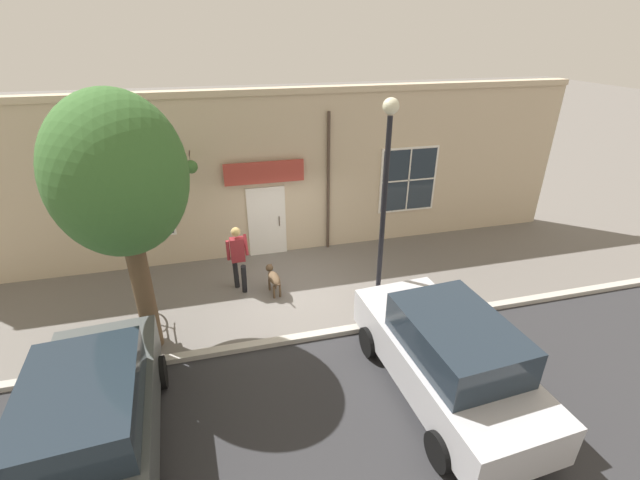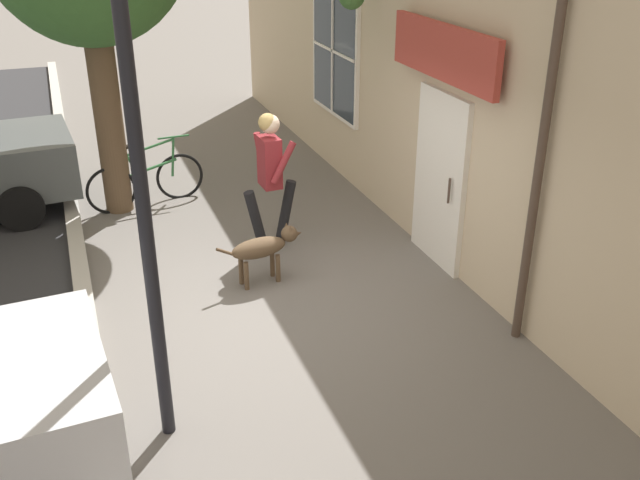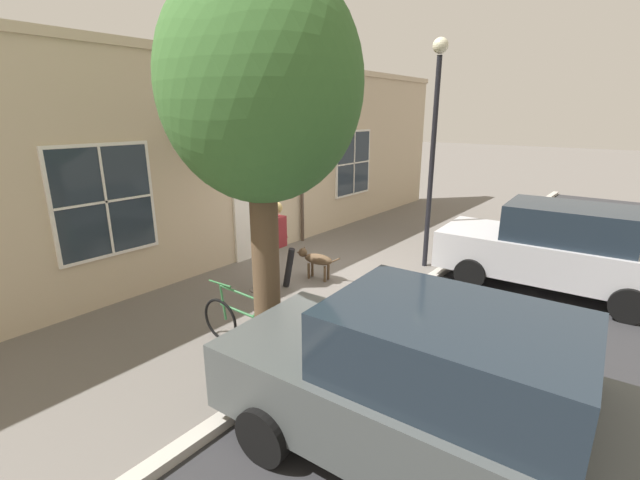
% 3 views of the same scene
% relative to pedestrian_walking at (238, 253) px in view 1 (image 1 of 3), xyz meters
% --- Properties ---
extents(ground_plane, '(90.00, 90.00, 0.00)m').
position_rel_pedestrian_walking_xyz_m(ground_plane, '(0.36, 1.34, -1.08)').
color(ground_plane, '#66605B').
extents(storefront_facade, '(0.95, 18.00, 4.71)m').
position_rel_pedestrian_walking_xyz_m(storefront_facade, '(-1.98, 1.33, 1.28)').
color(storefront_facade, '#C6B293').
rests_on(storefront_facade, ground_plane).
extents(pedestrian_walking, '(0.74, 0.55, 1.78)m').
position_rel_pedestrian_walking_xyz_m(pedestrian_walking, '(0.00, 0.00, 0.00)').
color(pedestrian_walking, black).
rests_on(pedestrian_walking, ground_plane).
extents(dog_on_leash, '(1.07, 0.35, 0.67)m').
position_rel_pedestrian_walking_xyz_m(dog_on_leash, '(0.34, 0.82, -0.64)').
color(dog_on_leash, brown).
rests_on(dog_on_leash, ground_plane).
extents(street_tree_by_curb, '(2.69, 2.42, 5.27)m').
position_rel_pedestrian_walking_xyz_m(street_tree_by_curb, '(1.72, -1.98, 2.60)').
color(street_tree_by_curb, brown).
rests_on(street_tree_by_curb, ground_plane).
extents(leaning_bicycle, '(1.72, 0.33, 1.00)m').
position_rel_pedestrian_walking_xyz_m(leaning_bicycle, '(1.29, -2.02, -0.70)').
color(leaning_bicycle, black).
rests_on(leaning_bicycle, ground_plane).
extents(parked_car_nearest_curb, '(4.40, 2.15, 1.75)m').
position_rel_pedestrian_walking_xyz_m(parked_car_nearest_curb, '(4.44, -2.51, -0.20)').
color(parked_car_nearest_curb, '#474C4C').
rests_on(parked_car_nearest_curb, ground_plane).
extents(parked_car_mid_block, '(4.40, 2.15, 1.75)m').
position_rel_pedestrian_walking_xyz_m(parked_car_mid_block, '(4.46, 3.32, -0.20)').
color(parked_car_mid_block, '#B7B7BC').
rests_on(parked_car_mid_block, ground_plane).
extents(street_lamp, '(0.32, 0.32, 4.94)m').
position_rel_pedestrian_walking_xyz_m(street_lamp, '(1.83, 3.04, 2.14)').
color(street_lamp, black).
rests_on(street_lamp, ground_plane).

